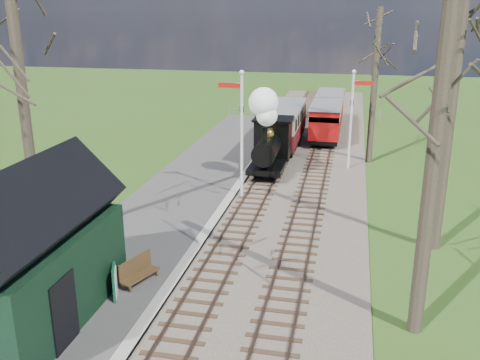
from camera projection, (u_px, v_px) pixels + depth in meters
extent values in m
ellipsoid|color=#385B23|center=(139.00, 182.00, 76.51)|extent=(57.60, 36.00, 16.20)
ellipsoid|color=#385B23|center=(387.00, 209.00, 75.25)|extent=(70.40, 44.00, 19.80)
ellipsoid|color=#385B23|center=(267.00, 179.00, 82.96)|extent=(64.00, 40.00, 18.00)
cube|color=brown|center=(296.00, 166.00, 31.39)|extent=(8.00, 60.00, 0.10)
cube|color=brown|center=(266.00, 163.00, 31.72)|extent=(0.07, 60.00, 0.12)
cube|color=brown|center=(282.00, 164.00, 31.52)|extent=(0.07, 60.00, 0.12)
cube|color=#38281C|center=(274.00, 164.00, 31.63)|extent=(1.60, 60.00, 0.09)
cube|color=brown|center=(310.00, 165.00, 31.20)|extent=(0.07, 60.00, 0.12)
cube|color=brown|center=(327.00, 166.00, 31.01)|extent=(0.07, 60.00, 0.12)
cube|color=#38281C|center=(318.00, 167.00, 31.12)|extent=(1.60, 60.00, 0.09)
cube|color=#474442|center=(174.00, 206.00, 24.87)|extent=(5.00, 44.00, 0.20)
cube|color=#B2AD9E|center=(222.00, 210.00, 24.42)|extent=(0.40, 44.00, 0.21)
cube|color=black|center=(33.00, 279.00, 15.29)|extent=(3.00, 6.00, 2.60)
cube|color=black|center=(25.00, 219.00, 14.72)|extent=(3.25, 6.30, 3.25)
cube|color=black|center=(65.00, 313.00, 14.15)|extent=(0.06, 1.20, 2.00)
cylinder|color=silver|center=(242.00, 139.00, 25.29)|extent=(0.14, 0.14, 6.00)
sphere|color=silver|center=(242.00, 73.00, 24.35)|extent=(0.24, 0.24, 0.24)
cube|color=#B7140F|center=(230.00, 85.00, 24.64)|extent=(1.10, 0.08, 0.22)
cube|color=black|center=(242.00, 109.00, 24.87)|extent=(0.18, 0.06, 0.30)
cylinder|color=silver|center=(351.00, 123.00, 29.97)|extent=(0.14, 0.14, 5.50)
sphere|color=silver|center=(354.00, 72.00, 29.10)|extent=(0.24, 0.24, 0.24)
cube|color=#B7140F|center=(364.00, 83.00, 29.17)|extent=(1.10, 0.08, 0.22)
cube|color=black|center=(352.00, 103.00, 29.62)|extent=(0.18, 0.06, 0.30)
cylinder|color=#382D23|center=(24.00, 107.00, 19.32)|extent=(0.41, 0.41, 11.00)
cylinder|color=#382D23|center=(437.00, 127.00, 13.64)|extent=(0.42, 0.42, 12.00)
cylinder|color=#382D23|center=(449.00, 121.00, 19.28)|extent=(0.40, 0.40, 10.00)
cylinder|color=#382D23|center=(374.00, 88.00, 31.06)|extent=(0.39, 0.39, 9.00)
cube|color=slate|center=(303.00, 111.00, 44.41)|extent=(12.60, 0.02, 0.01)
cube|color=slate|center=(303.00, 115.00, 44.50)|extent=(12.60, 0.02, 0.02)
cylinder|color=slate|center=(303.00, 114.00, 44.49)|extent=(0.08, 0.08, 1.00)
cube|color=black|center=(269.00, 163.00, 29.73)|extent=(1.85, 4.36, 0.27)
cylinder|color=black|center=(268.00, 149.00, 28.82)|extent=(1.20, 2.83, 1.20)
cube|color=black|center=(273.00, 138.00, 30.62)|extent=(1.96, 1.74, 2.18)
cylinder|color=black|center=(265.00, 135.00, 27.51)|extent=(0.31, 0.31, 0.87)
sphere|color=gold|center=(269.00, 134.00, 28.90)|extent=(0.57, 0.57, 0.57)
sphere|color=white|center=(267.00, 116.00, 27.17)|extent=(1.09, 1.09, 1.09)
sphere|color=white|center=(263.00, 102.00, 27.11)|extent=(1.53, 1.53, 1.53)
cylinder|color=black|center=(256.00, 171.00, 28.66)|extent=(0.11, 0.70, 0.70)
cylinder|color=black|center=(275.00, 173.00, 28.46)|extent=(0.11, 0.70, 0.70)
cube|color=black|center=(283.00, 140.00, 35.35)|extent=(2.07, 7.63, 0.33)
cube|color=#5C151B|center=(284.00, 130.00, 35.15)|extent=(2.18, 7.63, 0.98)
cube|color=#C0AF91|center=(284.00, 116.00, 34.85)|extent=(2.18, 7.63, 0.98)
cube|color=slate|center=(284.00, 107.00, 34.69)|extent=(2.29, 7.84, 0.13)
cube|color=black|center=(325.00, 135.00, 36.96)|extent=(1.86, 4.90, 0.29)
cube|color=maroon|center=(325.00, 127.00, 36.78)|extent=(1.96, 4.90, 0.88)
cube|color=#C0AF91|center=(326.00, 114.00, 36.51)|extent=(1.96, 4.90, 0.88)
cube|color=slate|center=(326.00, 107.00, 36.36)|extent=(2.06, 5.09, 0.12)
cube|color=black|center=(329.00, 120.00, 42.08)|extent=(1.86, 4.90, 0.29)
cube|color=maroon|center=(330.00, 112.00, 41.90)|extent=(1.96, 4.90, 0.88)
cube|color=#C0AF91|center=(330.00, 101.00, 41.63)|extent=(1.96, 4.90, 0.88)
cube|color=slate|center=(330.00, 95.00, 41.48)|extent=(2.06, 5.09, 0.12)
cube|color=#104C30|center=(114.00, 282.00, 16.67)|extent=(0.34, 0.71, 1.07)
cube|color=silver|center=(116.00, 282.00, 16.68)|extent=(0.25, 0.60, 0.87)
cube|color=#4A331A|center=(140.00, 276.00, 17.69)|extent=(0.93, 1.56, 0.06)
cube|color=#4A331A|center=(135.00, 266.00, 17.70)|extent=(0.58, 1.43, 0.65)
cube|color=#4A331A|center=(137.00, 289.00, 17.09)|extent=(0.06, 0.06, 0.22)
cube|color=#4A331A|center=(143.00, 270.00, 18.36)|extent=(0.06, 0.06, 0.22)
imported|color=black|center=(40.00, 330.00, 13.78)|extent=(0.55, 0.65, 1.52)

